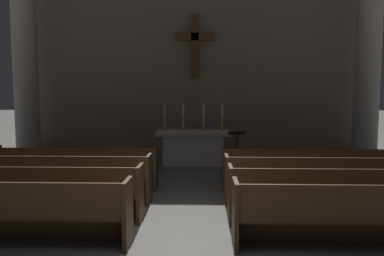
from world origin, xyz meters
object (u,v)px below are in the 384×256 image
at_px(pew_left_row_3, 57,179).
at_px(candlestick_inner_right, 204,122).
at_px(altar, 193,147).
at_px(lectern, 236,153).
at_px(candlestick_outer_right, 222,122).
at_px(pew_right_row_2, 341,195).
at_px(pew_left_row_4, 75,168).
at_px(column_left_third, 26,70).
at_px(pew_right_row_3, 321,180).
at_px(pew_left_row_2, 33,193).
at_px(pew_right_row_4, 307,169).
at_px(candlestick_outer_left, 165,122).
at_px(column_right_third, 367,69).
at_px(pew_right_row_1, 368,216).
at_px(pew_left_row_1, 0,212).
at_px(candlestick_inner_left, 183,122).

distance_m(pew_left_row_3, candlestick_inner_right, 4.99).
height_order(altar, lectern, lectern).
bearing_deg(candlestick_outer_right, lectern, -74.81).
bearing_deg(pew_right_row_2, pew_left_row_4, 157.97).
bearing_deg(pew_right_row_2, column_left_third, 143.69).
relative_size(pew_right_row_3, column_left_third, 0.62).
bearing_deg(candlestick_outer_right, pew_left_row_2, -123.90).
bearing_deg(pew_left_row_4, pew_right_row_4, 0.00).
distance_m(pew_left_row_2, candlestick_outer_left, 5.38).
height_order(pew_left_row_2, candlestick_outer_left, candlestick_outer_left).
xyz_separation_m(column_right_third, altar, (-5.33, -0.74, -2.32)).
bearing_deg(column_left_third, pew_left_row_2, -64.28).
distance_m(candlestick_inner_right, candlestick_outer_right, 0.55).
bearing_deg(pew_right_row_1, pew_right_row_2, 90.00).
relative_size(pew_left_row_3, candlestick_outer_left, 4.64).
bearing_deg(pew_left_row_1, pew_right_row_3, 22.03).
xyz_separation_m(pew_right_row_4, candlestick_inner_left, (-2.84, 2.99, 0.79)).
xyz_separation_m(pew_left_row_1, candlestick_outer_left, (1.69, 6.08, 0.79)).
xyz_separation_m(pew_right_row_3, candlestick_inner_left, (-2.84, 4.02, 0.79)).
relative_size(column_right_third, candlestick_inner_right, 7.46).
height_order(column_left_third, candlestick_inner_left, column_left_third).
xyz_separation_m(pew_left_row_2, pew_right_row_2, (5.09, 0.00, 0.00)).
height_order(pew_left_row_2, pew_right_row_1, same).
relative_size(pew_right_row_2, lectern, 3.17).
distance_m(pew_left_row_2, altar, 5.65).
bearing_deg(candlestick_inner_left, pew_right_row_2, -60.61).
bearing_deg(pew_left_row_3, candlestick_outer_right, 49.83).
bearing_deg(pew_right_row_3, lectern, 115.88).
xyz_separation_m(pew_right_row_4, lectern, (-1.37, 1.79, 0.07)).
bearing_deg(candlestick_inner_left, pew_left_row_3, -119.17).
relative_size(pew_left_row_1, column_right_third, 0.62).
height_order(candlestick_inner_right, lectern, candlestick_inner_right).
distance_m(column_right_third, candlestick_inner_left, 5.90).
relative_size(pew_left_row_4, column_right_third, 0.62).
distance_m(pew_right_row_2, altar, 5.65).
bearing_deg(pew_left_row_1, candlestick_inner_right, 64.93).
bearing_deg(pew_left_row_2, pew_right_row_1, -11.44).
height_order(pew_left_row_1, candlestick_outer_right, candlestick_outer_right).
bearing_deg(pew_right_row_1, candlestick_outer_left, 119.17).
distance_m(pew_left_row_3, candlestick_inner_left, 4.67).
bearing_deg(pew_right_row_4, pew_right_row_2, -90.00).
xyz_separation_m(pew_right_row_2, column_right_third, (2.79, 5.79, 2.38)).
relative_size(column_left_third, column_right_third, 1.00).
relative_size(pew_right_row_4, candlestick_outer_right, 4.64).
relative_size(column_right_third, candlestick_inner_left, 7.46).
relative_size(pew_left_row_3, pew_left_row_4, 1.00).
bearing_deg(candlestick_inner_left, pew_left_row_2, -113.96).
distance_m(pew_left_row_3, candlestick_outer_left, 4.43).
bearing_deg(candlestick_outer_right, pew_left_row_4, -138.61).
height_order(pew_left_row_2, pew_right_row_4, same).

